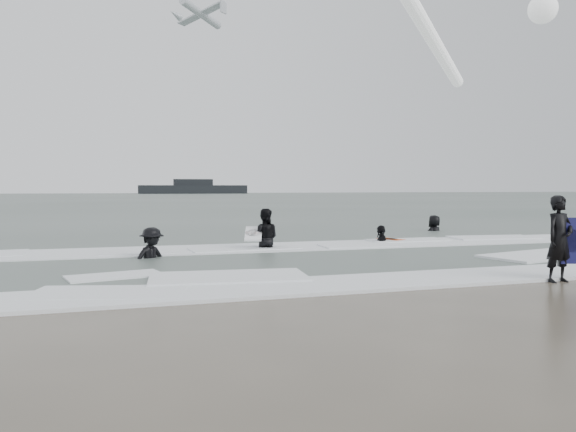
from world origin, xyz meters
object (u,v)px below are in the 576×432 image
object	(u,v)px
airshow_jet	(391,11)
surfer_right_far	(434,232)
surfer_right_near	(381,244)
vessel_horizon	(193,188)
surfer_centre	(558,282)
surfer_wading	(265,251)
surfer_breaker	(152,260)

from	to	relation	value
airshow_jet	surfer_right_far	bearing A→B (deg)	-113.31
surfer_right_near	vessel_horizon	size ratio (longest dim) A/B	0.06
surfer_centre	surfer_wading	size ratio (longest dim) A/B	0.98
surfer_centre	surfer_right_near	xyz separation A→B (m)	(-0.10, 8.02, 0.00)
surfer_breaker	surfer_wading	bearing A→B (deg)	-13.82
surfer_centre	surfer_wading	bearing A→B (deg)	113.75
vessel_horizon	airshow_jet	distance (m)	108.57
surfer_right_near	vessel_horizon	world-z (taller)	vessel_horizon
surfer_centre	vessel_horizon	distance (m)	147.04
surfer_centre	surfer_breaker	distance (m)	9.88
surfer_wading	surfer_breaker	bearing A→B (deg)	39.37
surfer_centre	airshow_jet	distance (m)	46.65
surfer_right_far	surfer_right_near	bearing A→B (deg)	0.20
airshow_jet	vessel_horizon	bearing A→B (deg)	92.92
surfer_centre	surfer_wading	world-z (taller)	surfer_wading
surfer_right_near	surfer_right_far	bearing A→B (deg)	158.32
surfer_breaker	vessel_horizon	bearing A→B (deg)	47.51
surfer_centre	airshow_jet	world-z (taller)	airshow_jet
surfer_wading	vessel_horizon	world-z (taller)	vessel_horizon
surfer_wading	surfer_right_far	distance (m)	10.03
surfer_right_near	surfer_right_far	size ratio (longest dim) A/B	0.96
vessel_horizon	airshow_jet	world-z (taller)	airshow_jet
vessel_horizon	surfer_wading	bearing A→B (deg)	-96.24
surfer_right_near	surfer_right_far	world-z (taller)	surfer_right_far
surfer_wading	vessel_horizon	bearing A→B (deg)	-77.97
surfer_centre	airshow_jet	bearing A→B (deg)	60.14
vessel_horizon	airshow_jet	bearing A→B (deg)	-87.08
vessel_horizon	surfer_right_near	bearing A→B (deg)	-94.50
airshow_jet	surfer_breaker	bearing A→B (deg)	-125.70
vessel_horizon	surfer_centre	bearing A→B (deg)	-94.22
surfer_breaker	surfer_right_near	world-z (taller)	surfer_right_near
surfer_wading	airshow_jet	xyz separation A→B (m)	(20.70, 32.28, 18.61)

